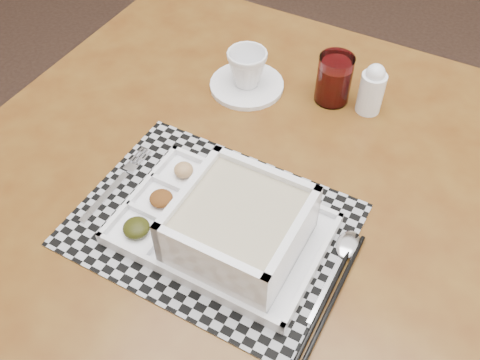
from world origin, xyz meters
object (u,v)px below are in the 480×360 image
juice_glass (334,81)px  serving_tray (233,228)px  dining_table (246,210)px  creamer_bottle (372,89)px  cup (247,68)px

juice_glass → serving_tray: bearing=-93.1°
dining_table → creamer_bottle: (0.13, 0.27, 0.13)m
dining_table → cup: bearing=115.1°
dining_table → creamer_bottle: size_ratio=10.28×
cup → juice_glass: juice_glass is taller
serving_tray → creamer_bottle: bearing=76.4°
creamer_bottle → cup: bearing=-170.7°
juice_glass → creamer_bottle: bearing=0.1°
dining_table → cup: size_ratio=13.56×
serving_tray → creamer_bottle: 0.41m
dining_table → serving_tray: bearing=-73.9°
cup → dining_table: bearing=-88.5°
creamer_bottle → juice_glass: bearing=-179.9°
serving_tray → juice_glass: 0.40m
cup → creamer_bottle: 0.24m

